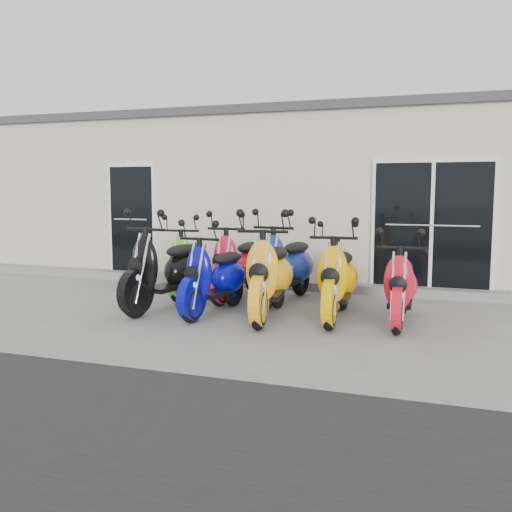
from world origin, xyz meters
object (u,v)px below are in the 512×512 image
at_px(scooter_back_red, 239,255).
at_px(scooter_back_blue, 286,255).
at_px(scooter_front_red, 401,275).
at_px(scooter_front_orange_b, 338,267).
at_px(scooter_front_blue, 215,266).
at_px(scooter_back_yellow, 339,262).
at_px(scooter_front_orange_a, 270,263).
at_px(scooter_back_green, 190,254).
at_px(scooter_front_black, 166,259).

bearing_deg(scooter_back_red, scooter_back_blue, 2.28).
bearing_deg(scooter_back_red, scooter_front_red, -14.77).
bearing_deg(scooter_back_blue, scooter_front_orange_b, -34.24).
xyz_separation_m(scooter_front_blue, scooter_front_orange_b, (1.74, 0.24, 0.03)).
xyz_separation_m(scooter_front_red, scooter_back_yellow, (-1.04, 1.02, 0.01)).
distance_m(scooter_front_blue, scooter_back_blue, 1.36).
relative_size(scooter_front_blue, scooter_front_orange_a, 0.90).
height_order(scooter_front_blue, scooter_back_blue, scooter_back_blue).
bearing_deg(scooter_back_green, scooter_front_orange_a, -41.60).
relative_size(scooter_front_black, scooter_front_red, 1.16).
height_order(scooter_back_red, scooter_back_blue, scooter_back_blue).
bearing_deg(scooter_back_green, scooter_front_orange_b, -27.66).
height_order(scooter_front_blue, scooter_front_orange_a, scooter_front_orange_a).
relative_size(scooter_front_red, scooter_back_red, 0.90).
relative_size(scooter_front_red, scooter_back_blue, 0.87).
bearing_deg(scooter_front_red, scooter_front_orange_a, -174.24).
height_order(scooter_front_black, scooter_back_yellow, scooter_front_black).
distance_m(scooter_front_black, scooter_front_orange_a, 1.66).
height_order(scooter_front_black, scooter_front_red, scooter_front_black).
relative_size(scooter_front_black, scooter_back_green, 1.09).
relative_size(scooter_front_orange_a, scooter_back_blue, 1.03).
height_order(scooter_front_red, scooter_back_green, scooter_back_green).
bearing_deg(scooter_front_red, scooter_back_blue, 152.37).
distance_m(scooter_front_red, scooter_back_yellow, 1.46).
xyz_separation_m(scooter_front_blue, scooter_front_red, (2.60, 0.24, -0.04)).
relative_size(scooter_front_red, scooter_back_yellow, 0.99).
relative_size(scooter_front_blue, scooter_back_green, 0.99).
bearing_deg(scooter_back_blue, scooter_back_green, -174.97).
relative_size(scooter_front_black, scooter_front_orange_b, 1.05).
distance_m(scooter_back_green, scooter_back_red, 0.91).
bearing_deg(scooter_front_blue, scooter_front_black, -178.78).
bearing_deg(scooter_front_orange_b, scooter_back_yellow, 96.94).
bearing_deg(scooter_back_blue, scooter_back_red, -174.67).
bearing_deg(scooter_front_orange_b, scooter_front_blue, -175.23).
bearing_deg(scooter_front_orange_b, scooter_back_red, 149.68).
bearing_deg(scooter_back_yellow, scooter_front_orange_a, -128.00).
height_order(scooter_front_blue, scooter_back_yellow, scooter_front_blue).
bearing_deg(scooter_back_red, scooter_back_yellow, 7.52).
bearing_deg(scooter_back_yellow, scooter_front_red, -52.45).
xyz_separation_m(scooter_front_red, scooter_back_blue, (-1.87, 0.91, 0.10)).
relative_size(scooter_front_blue, scooter_front_orange_b, 0.96).
bearing_deg(scooter_front_black, scooter_back_red, 64.51).
relative_size(scooter_front_blue, scooter_back_blue, 0.92).
bearing_deg(scooter_back_red, scooter_front_black, -119.17).
relative_size(scooter_front_orange_a, scooter_back_yellow, 1.16).
height_order(scooter_front_black, scooter_front_blue, scooter_front_black).
height_order(scooter_front_black, scooter_front_orange_a, scooter_front_orange_a).
xyz_separation_m(scooter_front_black, scooter_front_red, (3.43, 0.18, -0.11)).
bearing_deg(scooter_front_red, scooter_back_green, 162.95).
bearing_deg(scooter_back_yellow, scooter_back_green, 173.11).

